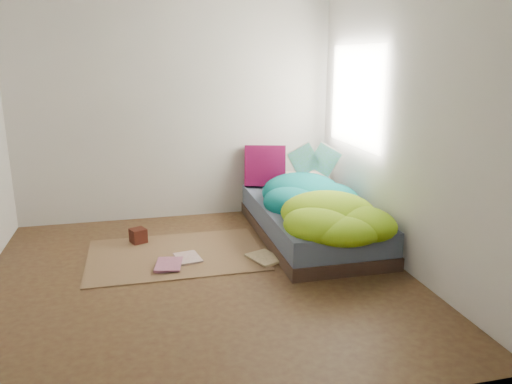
% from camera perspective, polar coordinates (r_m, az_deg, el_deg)
% --- Properties ---
extents(ground, '(3.50, 3.50, 0.00)m').
position_cam_1_polar(ground, '(4.24, -6.44, -9.77)').
color(ground, '#422519').
rests_on(ground, ground).
extents(room_walls, '(3.54, 3.54, 2.62)m').
position_cam_1_polar(room_walls, '(3.86, -6.99, 12.74)').
color(room_walls, beige).
rests_on(room_walls, ground).
extents(bed, '(1.00, 2.00, 0.34)m').
position_cam_1_polar(bed, '(5.10, 6.18, -3.37)').
color(bed, '#39281F').
rests_on(bed, ground).
extents(duvet, '(0.96, 1.84, 0.34)m').
position_cam_1_polar(duvet, '(4.80, 7.17, -0.31)').
color(duvet, '#087F82').
rests_on(duvet, bed).
extents(rug, '(1.60, 1.10, 0.01)m').
position_cam_1_polar(rug, '(4.73, -9.12, -7.09)').
color(rug, brown).
rests_on(rug, ground).
extents(pillow_floral, '(0.58, 0.42, 0.12)m').
position_cam_1_polar(pillow_floral, '(5.78, 5.78, 1.25)').
color(pillow_floral, silver).
rests_on(pillow_floral, bed).
extents(pillow_magenta, '(0.49, 0.26, 0.47)m').
position_cam_1_polar(pillow_magenta, '(5.72, 1.05, 2.96)').
color(pillow_magenta, '#430428').
rests_on(pillow_magenta, bed).
extents(open_book, '(0.48, 0.21, 0.28)m').
position_cam_1_polar(open_book, '(5.35, 6.73, 4.72)').
color(open_book, green).
rests_on(open_book, duvet).
extents(wooden_box, '(0.18, 0.18, 0.14)m').
position_cam_1_polar(wooden_box, '(5.07, -13.31, -4.87)').
color(wooden_box, '#3A120D').
rests_on(wooden_box, rug).
extents(floor_book_a, '(0.25, 0.31, 0.02)m').
position_cam_1_polar(floor_book_a, '(4.57, -9.04, -7.65)').
color(floor_book_a, beige).
rests_on(floor_book_a, rug).
extents(floor_book_b, '(0.28, 0.34, 0.03)m').
position_cam_1_polar(floor_book_b, '(4.49, -11.40, -8.19)').
color(floor_book_b, '#B36784').
rests_on(floor_book_b, rug).
extents(floor_book_c, '(0.34, 0.39, 0.02)m').
position_cam_1_polar(floor_book_c, '(4.49, -0.23, -7.89)').
color(floor_book_c, tan).
rests_on(floor_book_c, rug).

